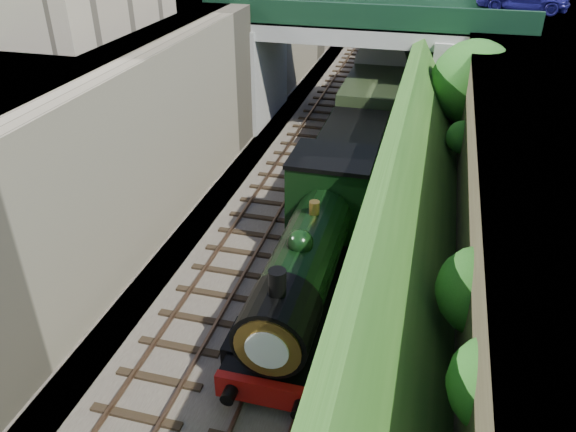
{
  "coord_description": "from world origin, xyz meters",
  "views": [
    {
      "loc": [
        4.24,
        -6.43,
        11.78
      ],
      "look_at": [
        0.0,
        9.48,
        2.24
      ],
      "focal_mm": 35.0,
      "sensor_mm": 36.0,
      "label": 1
    }
  ],
  "objects_px": {
    "road_bridge": "(375,58)",
    "locomotive": "(312,255)",
    "tender": "(350,166)",
    "tree": "(475,86)"
  },
  "relations": [
    {
      "from": "road_bridge",
      "to": "locomotive",
      "type": "xyz_separation_m",
      "value": [
        0.26,
        -16.08,
        -2.18
      ]
    },
    {
      "from": "locomotive",
      "to": "road_bridge",
      "type": "bearing_deg",
      "value": 90.91
    },
    {
      "from": "locomotive",
      "to": "tender",
      "type": "xyz_separation_m",
      "value": [
        -0.0,
        7.36,
        -0.27
      ]
    },
    {
      "from": "tree",
      "to": "locomotive",
      "type": "relative_size",
      "value": 0.65
    },
    {
      "from": "road_bridge",
      "to": "tender",
      "type": "distance_m",
      "value": 9.06
    },
    {
      "from": "road_bridge",
      "to": "tender",
      "type": "height_order",
      "value": "road_bridge"
    },
    {
      "from": "locomotive",
      "to": "tender",
      "type": "distance_m",
      "value": 7.37
    },
    {
      "from": "tender",
      "to": "tree",
      "type": "bearing_deg",
      "value": 31.82
    },
    {
      "from": "road_bridge",
      "to": "tender",
      "type": "xyz_separation_m",
      "value": [
        0.26,
        -8.72,
        -2.46
      ]
    },
    {
      "from": "locomotive",
      "to": "tender",
      "type": "bearing_deg",
      "value": 90.0
    }
  ]
}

